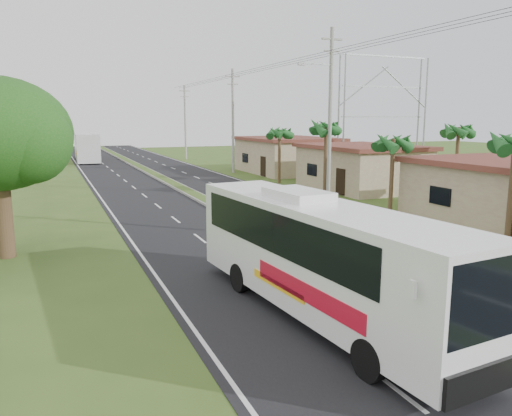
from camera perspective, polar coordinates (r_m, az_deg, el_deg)
name	(u,v)px	position (r m, az deg, el deg)	size (l,w,h in m)	color
ground	(385,294)	(17.50, 14.55, -9.55)	(180.00, 180.00, 0.00)	#39531E
road_asphalt	(208,203)	(35.03, -5.53, 0.60)	(14.00, 160.00, 0.02)	black
median_strip	(208,201)	(35.01, -5.53, 0.75)	(1.20, 160.00, 0.18)	gray
lane_edge_left	(109,210)	(33.71, -16.47, -0.17)	(0.12, 160.00, 0.01)	silver
lane_edge_right	(293,197)	(37.52, 4.29, 1.24)	(0.12, 160.00, 0.01)	silver
shop_mid	(361,167)	(42.72, 11.88, 4.65)	(7.60, 10.60, 3.67)	tan
shop_far	(287,155)	(54.78, 3.55, 6.10)	(8.60, 11.60, 3.82)	tan
palm_verge_b	(393,143)	(31.78, 15.41, 7.20)	(2.40, 2.40, 5.05)	#473321
palm_verge_c	(326,128)	(37.21, 8.02, 9.02)	(2.40, 2.40, 5.85)	#473321
palm_verge_d	(280,133)	(45.42, 2.70, 8.58)	(2.40, 2.40, 5.25)	#473321
palm_behind_shop	(459,131)	(39.37, 22.15, 8.16)	(2.40, 2.40, 5.65)	#473321
utility_pole_b	(330,112)	(36.18, 8.43, 10.78)	(3.20, 0.28, 12.00)	gray
utility_pole_c	(233,120)	(54.32, -2.65, 10.02)	(1.60, 0.28, 11.00)	gray
utility_pole_d	(185,121)	(73.43, -8.09, 9.77)	(1.60, 0.28, 10.50)	gray
billboard_lattice	(383,109)	(53.71, 14.34, 10.95)	(10.18, 1.18, 12.07)	gray
coach_bus_main	(317,250)	(14.71, 6.98, -4.84)	(3.36, 11.51, 3.67)	white
coach_bus_far	(86,145)	(73.43, -18.81, 6.80)	(3.27, 13.27, 3.84)	silver
motorcyclist	(295,253)	(18.41, 4.47, -5.20)	(1.73, 0.72, 2.47)	black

